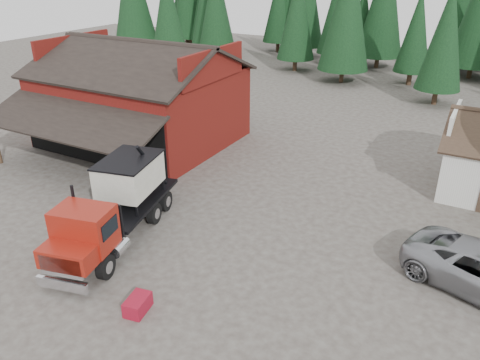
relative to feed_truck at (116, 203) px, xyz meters
The scene contains 8 objects.
ground 4.09m from the feed_truck, 15.76° to the left, with size 120.00×120.00×0.00m, color #423A34.
red_barn 13.25m from the feed_truck, 124.56° to the left, with size 12.80×13.63×7.18m.
conifer_backdrop 43.17m from the feed_truck, 85.35° to the left, with size 76.00×16.00×16.00m, color black, non-canonical shape.
near_pine_a 34.69m from the feed_truck, 122.55° to the left, with size 4.40×4.40×11.40m.
near_pine_b 32.66m from the feed_truck, 72.96° to the left, with size 3.96×3.96×10.40m.
near_pine_d 35.43m from the feed_truck, 90.82° to the left, with size 5.28×5.28×13.40m.
feed_truck is the anchor object (origin of this frame).
equip_box 5.68m from the feed_truck, 40.85° to the right, with size 0.70×1.10×0.60m, color maroon.
Camera 1 is at (10.66, -14.75, 11.99)m, focal length 35.00 mm.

